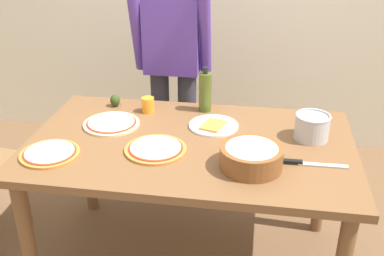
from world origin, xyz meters
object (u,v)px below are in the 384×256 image
(olive_oil_bottle, at_px, (205,92))
(chef_knife, at_px, (307,163))
(avocado, at_px, (115,100))
(popcorn_bowl, at_px, (251,155))
(plate_with_slice, at_px, (213,126))
(cup_orange, at_px, (148,105))
(dining_table, at_px, (190,158))
(pizza_raw_on_board, at_px, (111,123))
(pizza_second_cooked, at_px, (156,149))
(person_cook, at_px, (173,58))
(pizza_cooked_on_tray, at_px, (50,153))
(steel_pot, at_px, (312,127))

(olive_oil_bottle, distance_m, chef_knife, 0.75)
(avocado, bearing_deg, popcorn_bowl, -35.00)
(plate_with_slice, bearing_deg, cup_orange, 160.69)
(popcorn_bowl, bearing_deg, chef_knife, 13.95)
(dining_table, distance_m, chef_knife, 0.58)
(plate_with_slice, xyz_separation_m, olive_oil_bottle, (-0.07, 0.20, 0.11))
(pizza_raw_on_board, xyz_separation_m, avocado, (-0.06, 0.24, 0.03))
(pizza_second_cooked, relative_size, olive_oil_bottle, 1.15)
(person_cook, xyz_separation_m, pizza_raw_on_board, (-0.21, -0.64, -0.17))
(person_cook, xyz_separation_m, cup_orange, (-0.06, -0.44, -0.14))
(dining_table, relative_size, chef_knife, 5.51)
(pizza_cooked_on_tray, bearing_deg, dining_table, 20.54)
(dining_table, bearing_deg, olive_oil_bottle, 86.90)
(pizza_second_cooked, distance_m, steel_pot, 0.78)
(steel_pot, relative_size, cup_orange, 2.04)
(popcorn_bowl, distance_m, avocado, 0.98)
(steel_pot, relative_size, chef_knife, 0.60)
(steel_pot, relative_size, avocado, 2.48)
(plate_with_slice, height_order, steel_pot, steel_pot)
(pizza_cooked_on_tray, bearing_deg, person_cook, 68.51)
(pizza_raw_on_board, height_order, plate_with_slice, plate_with_slice)
(plate_with_slice, relative_size, steel_pot, 1.50)
(pizza_second_cooked, bearing_deg, person_cook, 95.73)
(dining_table, distance_m, popcorn_bowl, 0.39)
(pizza_cooked_on_tray, xyz_separation_m, cup_orange, (0.33, 0.55, 0.03))
(olive_oil_bottle, bearing_deg, dining_table, -93.10)
(pizza_second_cooked, height_order, popcorn_bowl, popcorn_bowl)
(person_cook, distance_m, cup_orange, 0.47)
(chef_knife, bearing_deg, pizza_second_cooked, 178.28)
(dining_table, height_order, cup_orange, cup_orange)
(plate_with_slice, height_order, chef_knife, plate_with_slice)
(person_cook, relative_size, olive_oil_bottle, 6.33)
(popcorn_bowl, xyz_separation_m, avocado, (-0.80, 0.56, -0.03))
(pizza_raw_on_board, relative_size, avocado, 4.24)
(pizza_raw_on_board, distance_m, cup_orange, 0.25)
(pizza_cooked_on_tray, relative_size, steel_pot, 1.60)
(olive_oil_bottle, xyz_separation_m, cup_orange, (-0.31, -0.07, -0.07))
(person_cook, bearing_deg, avocado, -123.65)
(person_cook, distance_m, pizza_cooked_on_tray, 1.08)
(pizza_cooked_on_tray, height_order, chef_knife, pizza_cooked_on_tray)
(chef_knife, bearing_deg, avocado, 154.54)
(pizza_second_cooked, height_order, avocado, avocado)
(dining_table, xyz_separation_m, popcorn_bowl, (0.30, -0.20, 0.15))
(dining_table, relative_size, pizza_raw_on_board, 5.39)
(person_cook, bearing_deg, pizza_cooked_on_tray, -111.49)
(pizza_cooked_on_tray, bearing_deg, popcorn_bowl, 2.25)
(pizza_second_cooked, bearing_deg, plate_with_slice, 50.74)
(dining_table, relative_size, person_cook, 0.99)
(olive_oil_bottle, bearing_deg, person_cook, 124.60)
(olive_oil_bottle, height_order, chef_knife, olive_oil_bottle)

